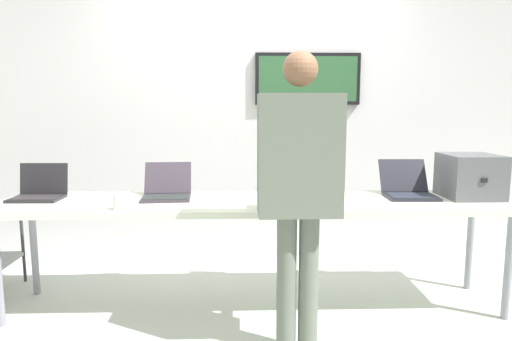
% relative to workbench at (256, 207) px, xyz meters
% --- Properties ---
extents(ground, '(8.00, 8.00, 0.04)m').
position_rel_workbench_xyz_m(ground, '(0.00, 0.00, -0.73)').
color(ground, '#B7BEB5').
extents(back_wall, '(8.00, 0.11, 2.56)m').
position_rel_workbench_xyz_m(back_wall, '(0.01, 1.13, 0.58)').
color(back_wall, silver).
rests_on(back_wall, ground).
extents(workbench, '(3.48, 0.70, 0.76)m').
position_rel_workbench_xyz_m(workbench, '(0.00, 0.00, 0.00)').
color(workbench, silver).
rests_on(workbench, ground).
extents(equipment_box, '(0.36, 0.38, 0.30)m').
position_rel_workbench_xyz_m(equipment_box, '(1.51, 0.07, 0.20)').
color(equipment_box, '#56595E').
rests_on(equipment_box, workbench).
extents(laptop_station_0, '(0.34, 0.27, 0.24)m').
position_rel_workbench_xyz_m(laptop_station_0, '(-1.50, 0.10, 0.10)').
color(laptop_station_0, '#232226').
rests_on(laptop_station_0, workbench).
extents(laptop_station_1, '(0.36, 0.39, 0.23)m').
position_rel_workbench_xyz_m(laptop_station_1, '(-0.62, 0.11, 0.10)').
color(laptop_station_1, '#3B333E').
rests_on(laptop_station_1, workbench).
extents(laptop_station_2, '(0.33, 0.39, 0.25)m').
position_rel_workbench_xyz_m(laptop_station_2, '(0.24, 0.13, 0.10)').
color(laptop_station_2, '#383640').
rests_on(laptop_station_2, workbench).
extents(laptop_station_3, '(0.35, 0.40, 0.25)m').
position_rel_workbench_xyz_m(laptop_station_3, '(1.09, 0.12, 0.10)').
color(laptop_station_3, '#23232C').
rests_on(laptop_station_3, workbench).
extents(person, '(0.44, 0.58, 1.68)m').
position_rel_workbench_xyz_m(person, '(0.21, -0.62, 0.31)').
color(person, slate).
rests_on(person, ground).
extents(coffee_mug, '(0.07, 0.07, 0.10)m').
position_rel_workbench_xyz_m(coffee_mug, '(-0.86, -0.25, 0.09)').
color(coffee_mug, white).
rests_on(coffee_mug, workbench).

